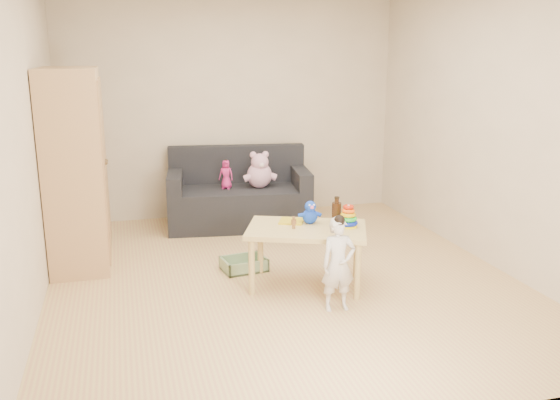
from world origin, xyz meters
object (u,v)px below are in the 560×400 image
object	(u,v)px
wardrobe	(75,169)
toddler	(338,266)
play_table	(306,256)
sofa	(239,207)

from	to	relation	value
wardrobe	toddler	xyz separation A→B (m)	(1.98, -1.65, -0.55)
wardrobe	play_table	world-z (taller)	wardrobe
wardrobe	play_table	xyz separation A→B (m)	(1.89, -1.11, -0.65)
wardrobe	sofa	xyz separation A→B (m)	(1.69, 0.81, -0.69)
sofa	play_table	world-z (taller)	play_table
play_table	toddler	size ratio (longest dim) A/B	1.37
wardrobe	sofa	bearing A→B (deg)	25.60
wardrobe	toddler	bearing A→B (deg)	-39.80
wardrobe	play_table	bearing A→B (deg)	-30.53
play_table	wardrobe	bearing A→B (deg)	149.47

